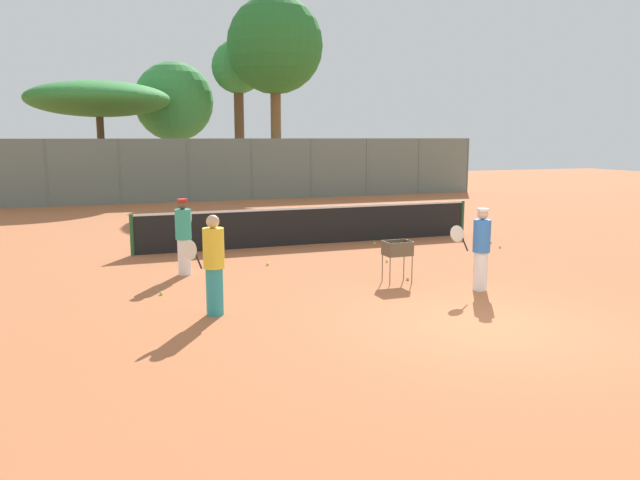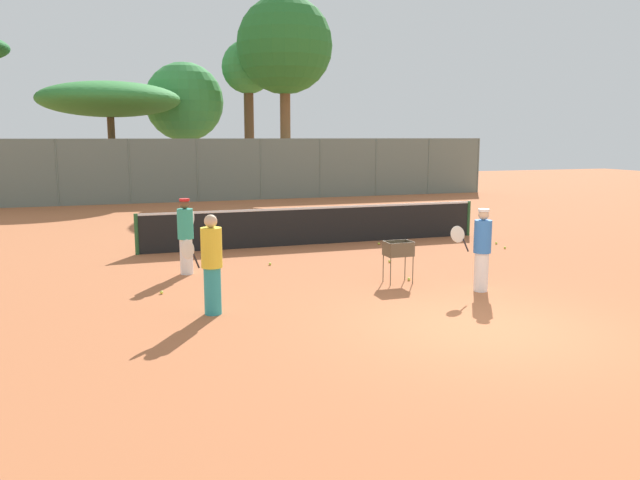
{
  "view_description": "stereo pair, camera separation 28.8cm",
  "coord_description": "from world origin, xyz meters",
  "px_view_note": "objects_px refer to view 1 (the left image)",
  "views": [
    {
      "loc": [
        -5.88,
        -8.17,
        3.02
      ],
      "look_at": [
        -1.65,
        3.27,
        1.0
      ],
      "focal_mm": 35.0,
      "sensor_mm": 36.0,
      "label": 1
    },
    {
      "loc": [
        -5.6,
        -8.27,
        3.02
      ],
      "look_at": [
        -1.65,
        3.27,
        1.0
      ],
      "focal_mm": 35.0,
      "sensor_mm": 36.0,
      "label": 2
    }
  ],
  "objects_px": {
    "player_white_outfit": "(184,236)",
    "player_red_cap": "(214,264)",
    "tennis_net": "(313,225)",
    "ball_cart": "(398,252)",
    "parked_car": "(152,185)",
    "player_yellow_shirt": "(481,248)"
  },
  "relations": [
    {
      "from": "player_yellow_shirt",
      "to": "parked_car",
      "type": "xyz_separation_m",
      "value": [
        -4.33,
        21.38,
        -0.19
      ]
    },
    {
      "from": "tennis_net",
      "to": "ball_cart",
      "type": "xyz_separation_m",
      "value": [
        0.08,
        -5.06,
        0.09
      ]
    },
    {
      "from": "player_white_outfit",
      "to": "player_yellow_shirt",
      "type": "distance_m",
      "value": 6.34
    },
    {
      "from": "tennis_net",
      "to": "player_red_cap",
      "type": "xyz_separation_m",
      "value": [
        -3.98,
        -6.15,
        0.33
      ]
    },
    {
      "from": "player_red_cap",
      "to": "ball_cart",
      "type": "xyz_separation_m",
      "value": [
        4.06,
        1.09,
        -0.24
      ]
    },
    {
      "from": "tennis_net",
      "to": "player_yellow_shirt",
      "type": "distance_m",
      "value": 6.38
    },
    {
      "from": "ball_cart",
      "to": "player_white_outfit",
      "type": "bearing_deg",
      "value": 150.62
    },
    {
      "from": "player_white_outfit",
      "to": "player_red_cap",
      "type": "bearing_deg",
      "value": -155.17
    },
    {
      "from": "player_red_cap",
      "to": "parked_car",
      "type": "distance_m",
      "value": 21.32
    },
    {
      "from": "parked_car",
      "to": "player_yellow_shirt",
      "type": "bearing_deg",
      "value": -78.55
    },
    {
      "from": "ball_cart",
      "to": "parked_car",
      "type": "height_order",
      "value": "parked_car"
    },
    {
      "from": "player_yellow_shirt",
      "to": "ball_cart",
      "type": "xyz_separation_m",
      "value": [
        -1.22,
        1.18,
        -0.2
      ]
    },
    {
      "from": "player_yellow_shirt",
      "to": "ball_cart",
      "type": "relative_size",
      "value": 1.86
    },
    {
      "from": "player_yellow_shirt",
      "to": "player_red_cap",
      "type": "bearing_deg",
      "value": 7.37
    },
    {
      "from": "parked_car",
      "to": "ball_cart",
      "type": "bearing_deg",
      "value": -81.26
    },
    {
      "from": "tennis_net",
      "to": "player_white_outfit",
      "type": "bearing_deg",
      "value": -145.45
    },
    {
      "from": "ball_cart",
      "to": "parked_car",
      "type": "relative_size",
      "value": 0.21
    },
    {
      "from": "player_red_cap",
      "to": "parked_car",
      "type": "xyz_separation_m",
      "value": [
        0.95,
        21.29,
        -0.23
      ]
    },
    {
      "from": "tennis_net",
      "to": "parked_car",
      "type": "height_order",
      "value": "parked_car"
    },
    {
      "from": "player_red_cap",
      "to": "ball_cart",
      "type": "bearing_deg",
      "value": 158.89
    },
    {
      "from": "tennis_net",
      "to": "player_yellow_shirt",
      "type": "relative_size",
      "value": 6.09
    },
    {
      "from": "ball_cart",
      "to": "tennis_net",
      "type": "bearing_deg",
      "value": 90.87
    }
  ]
}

